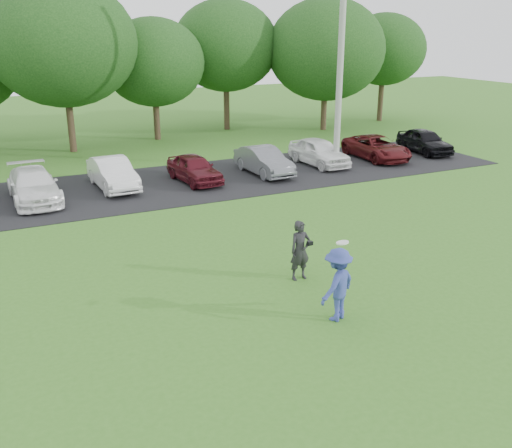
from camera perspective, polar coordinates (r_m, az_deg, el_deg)
The scene contains 7 objects.
ground at distance 12.91m, azimuth 6.87°, elevation -10.11°, with size 100.00×100.00×0.00m, color #387020.
parking_lot at distance 24.08m, azimuth -9.89°, elevation 3.81°, with size 32.00×6.50×0.03m, color black.
utility_pole at distance 26.31m, azimuth 8.50°, elevation 16.99°, with size 0.28×0.28×10.72m, color #9EA09A.
frisbee_player at distance 12.86m, azimuth 8.15°, elevation -6.01°, with size 1.26×1.04×1.99m.
camera_bystander at distance 14.79m, azimuth 4.44°, elevation -2.65°, with size 0.59×0.43×1.59m.
parked_cars at distance 23.72m, azimuth -12.00°, elevation 4.97°, with size 30.99×4.80×1.26m.
tree_row at distance 33.11m, azimuth -12.73°, elevation 16.37°, with size 42.39×9.85×8.64m.
Camera 1 is at (-6.22, -9.40, 6.29)m, focal length 40.00 mm.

